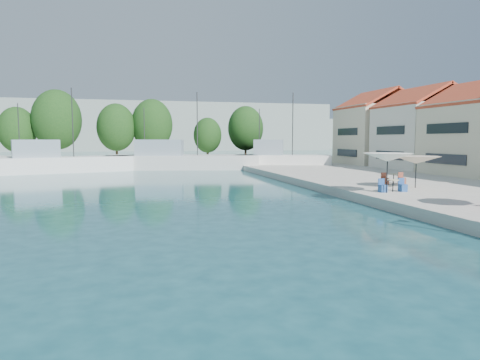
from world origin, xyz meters
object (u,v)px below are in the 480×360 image
object	(u,v)px
umbrella_white	(388,157)
trawler_04	(280,161)
trawler_03	(179,161)
trawler_02	(55,163)
umbrella_cream	(416,160)

from	to	relation	value
umbrella_white	trawler_04	bearing A→B (deg)	82.90
trawler_04	umbrella_white	xyz separation A→B (m)	(-3.74, -30.04, 1.70)
trawler_03	trawler_04	size ratio (longest dim) A/B	1.57
trawler_04	trawler_02	bearing A→B (deg)	-157.60
umbrella_cream	trawler_02	bearing A→B (deg)	133.87
trawler_03	trawler_04	xyz separation A→B (m)	(12.97, -2.26, 0.00)
umbrella_white	umbrella_cream	world-z (taller)	umbrella_white
trawler_03	umbrella_white	xyz separation A→B (m)	(9.23, -32.30, 1.70)
umbrella_cream	umbrella_white	bearing A→B (deg)	-150.25
trawler_03	trawler_04	bearing A→B (deg)	1.43
trawler_04	trawler_03	bearing A→B (deg)	-167.32
trawler_02	trawler_04	world-z (taller)	same
trawler_02	umbrella_cream	distance (m)	39.07
trawler_02	trawler_04	size ratio (longest dim) A/B	1.31
trawler_04	umbrella_cream	world-z (taller)	trawler_04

